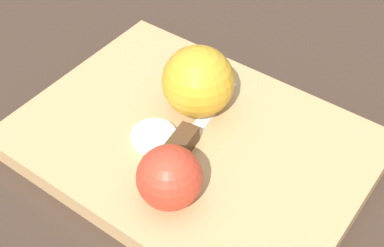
{
  "coord_description": "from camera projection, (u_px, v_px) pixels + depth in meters",
  "views": [
    {
      "loc": [
        -0.2,
        0.36,
        0.46
      ],
      "look_at": [
        0.0,
        0.0,
        0.04
      ],
      "focal_mm": 50.0,
      "sensor_mm": 36.0,
      "label": 1
    }
  ],
  "objects": [
    {
      "name": "ground_plane",
      "position": [
        192.0,
        150.0,
        0.61
      ],
      "size": [
        4.0,
        4.0,
        0.0
      ],
      "primitive_type": "plane",
      "color": "#38281E"
    },
    {
      "name": "cutting_board",
      "position": [
        192.0,
        143.0,
        0.61
      ],
      "size": [
        0.42,
        0.33,
        0.02
      ],
      "color": "tan",
      "rests_on": "ground_plane"
    },
    {
      "name": "apple_half_left",
      "position": [
        170.0,
        178.0,
        0.51
      ],
      "size": [
        0.07,
        0.07,
        0.07
      ],
      "rotation": [
        0.0,
        0.0,
        2.33
      ],
      "color": "red",
      "rests_on": "cutting_board"
    },
    {
      "name": "apple_half_right",
      "position": [
        198.0,
        81.0,
        0.6
      ],
      "size": [
        0.08,
        0.08,
        0.08
      ],
      "rotation": [
        0.0,
        0.0,
        5.94
      ],
      "color": "gold",
      "rests_on": "cutting_board"
    },
    {
      "name": "knife",
      "position": [
        178.0,
        146.0,
        0.57
      ],
      "size": [
        0.02,
        0.18,
        0.02
      ],
      "rotation": [
        0.0,
        0.0,
        -1.57
      ],
      "color": "silver",
      "rests_on": "cutting_board"
    },
    {
      "name": "apple_slice",
      "position": [
        154.0,
        137.0,
        0.59
      ],
      "size": [
        0.05,
        0.05,
        0.01
      ],
      "color": "#EFE5C6",
      "rests_on": "cutting_board"
    }
  ]
}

